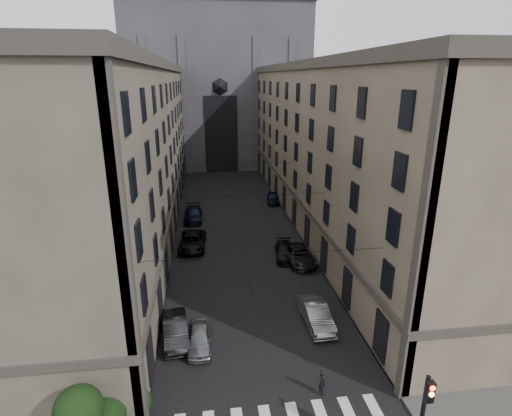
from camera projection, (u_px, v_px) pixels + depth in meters
name	position (u px, v px, depth m)	size (l,w,h in m)	color
sidewalk_left	(148.00, 225.00, 48.40)	(7.00, 80.00, 0.15)	#383533
sidewalk_right	(316.00, 218.00, 51.04)	(7.00, 80.00, 0.15)	#383533
building_left	(114.00, 150.00, 45.13)	(13.60, 60.60, 18.85)	#4A4339
building_right	(343.00, 145.00, 48.50)	(13.60, 60.60, 18.85)	brown
gothic_tower	(217.00, 74.00, 80.85)	(35.00, 23.00, 58.00)	#2D2D33
traffic_light_right	(424.00, 414.00, 17.33)	(0.34, 0.50, 5.20)	black
tram_wires	(233.00, 165.00, 47.13)	(14.00, 60.00, 0.43)	black
car_left_near	(200.00, 338.00, 26.52)	(1.58, 3.94, 1.34)	slate
car_left_midnear	(175.00, 330.00, 27.23)	(1.62, 4.65, 1.53)	black
car_left_midfar	(192.00, 242.00, 41.77)	(2.64, 5.72, 1.59)	black
car_left_far	(193.00, 214.00, 50.13)	(2.18, 5.35, 1.55)	black
car_right_near	(316.00, 315.00, 28.95)	(1.67, 4.79, 1.58)	slate
car_right_midnear	(299.00, 255.00, 38.65)	(2.47, 5.35, 1.49)	black
car_right_midfar	(285.00, 252.00, 39.70)	(1.83, 4.51, 1.31)	black
car_right_far	(273.00, 198.00, 57.05)	(1.71, 4.26, 1.45)	black
pedestrian	(322.00, 382.00, 22.51)	(0.59, 0.39, 1.62)	black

